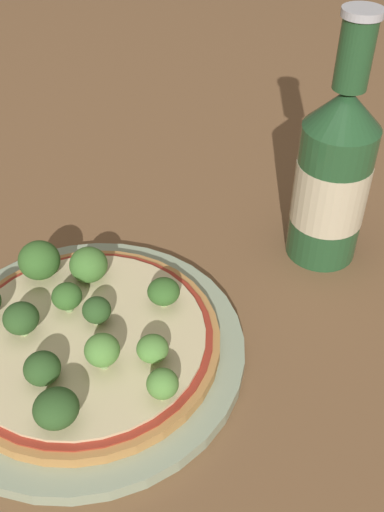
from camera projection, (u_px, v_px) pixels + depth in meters
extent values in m
plane|color=brown|center=(74.00, 348.00, 0.49)|extent=(3.00, 3.00, 0.00)
cylinder|color=#93A384|center=(84.00, 352.00, 0.48)|extent=(0.26, 0.26, 0.01)
cylinder|color=#B77F42|center=(87.00, 341.00, 0.48)|extent=(0.21, 0.21, 0.01)
cylinder|color=maroon|center=(86.00, 336.00, 0.47)|extent=(0.20, 0.20, 0.00)
cylinder|color=beige|center=(86.00, 335.00, 0.47)|extent=(0.19, 0.19, 0.00)
cylinder|color=#89A866|center=(24.00, 328.00, 0.47)|extent=(0.01, 0.01, 0.01)
ellipsoid|color=#2D5123|center=(21.00, 318.00, 0.46)|extent=(0.03, 0.03, 0.02)
cylinder|color=#89A866|center=(44.00, 377.00, 0.44)|extent=(0.01, 0.01, 0.01)
ellipsoid|color=#2D5123|center=(42.00, 368.00, 0.43)|extent=(0.03, 0.03, 0.02)
cylinder|color=#89A866|center=(90.00, 275.00, 0.52)|extent=(0.01, 0.01, 0.01)
ellipsoid|color=#477A33|center=(89.00, 265.00, 0.51)|extent=(0.03, 0.03, 0.03)
cylinder|color=#89A866|center=(164.00, 300.00, 0.49)|extent=(0.01, 0.01, 0.01)
ellipsoid|color=#386628|center=(164.00, 291.00, 0.49)|extent=(0.03, 0.03, 0.02)
cylinder|color=#89A866|center=(104.00, 361.00, 0.44)|extent=(0.01, 0.01, 0.01)
ellipsoid|color=#568E3D|center=(102.00, 350.00, 0.44)|extent=(0.03, 0.03, 0.02)
cylinder|color=#89A866|center=(98.00, 319.00, 0.48)|extent=(0.01, 0.01, 0.01)
ellipsoid|color=#2D5123|center=(97.00, 310.00, 0.47)|extent=(0.02, 0.02, 0.02)
cylinder|color=#89A866|center=(163.00, 393.00, 0.42)|extent=(0.01, 0.01, 0.01)
ellipsoid|color=#568E3D|center=(163.00, 384.00, 0.42)|extent=(0.02, 0.02, 0.02)
cylinder|color=#89A866|center=(59.00, 418.00, 0.41)|extent=(0.01, 0.01, 0.01)
ellipsoid|color=#2D5123|center=(56.00, 408.00, 0.40)|extent=(0.03, 0.03, 0.02)
cylinder|color=#89A866|center=(69.00, 305.00, 0.49)|extent=(0.01, 0.01, 0.01)
ellipsoid|color=#386628|center=(67.00, 296.00, 0.48)|extent=(0.02, 0.02, 0.02)
cylinder|color=#89A866|center=(153.00, 356.00, 0.45)|extent=(0.01, 0.01, 0.01)
ellipsoid|color=#568E3D|center=(153.00, 349.00, 0.44)|extent=(0.02, 0.02, 0.02)
cylinder|color=#89A866|center=(42.00, 272.00, 0.52)|extent=(0.01, 0.01, 0.01)
ellipsoid|color=#386628|center=(39.00, 260.00, 0.51)|extent=(0.04, 0.04, 0.03)
cylinder|color=#234C28|center=(330.00, 193.00, 0.54)|extent=(0.07, 0.07, 0.14)
cylinder|color=#C6B793|center=(330.00, 191.00, 0.54)|extent=(0.07, 0.07, 0.06)
cone|color=#234C28|center=(345.00, 108.00, 0.49)|extent=(0.07, 0.07, 0.03)
cylinder|color=#234C28|center=(355.00, 54.00, 0.46)|extent=(0.03, 0.03, 0.06)
cylinder|color=#B2B2B7|center=(363.00, 12.00, 0.44)|extent=(0.03, 0.03, 0.01)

